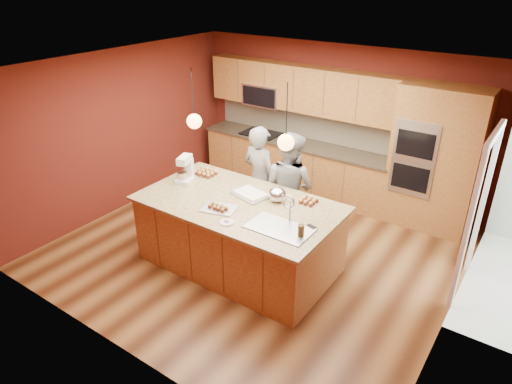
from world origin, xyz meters
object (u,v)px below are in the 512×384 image
Objects in this scene: person_left at (260,179)px; person_right at (289,188)px; island at (240,234)px; mixing_bowl at (277,195)px; stand_mixer at (185,171)px.

person_left is 1.00× the size of person_right.
person_left is 0.54m from person_right.
island is 11.27× the size of mixing_bowl.
island is at bearing -140.85° from mixing_bowl.
mixing_bowl is at bearing 145.59° from person_left.
mixing_bowl is (1.43, 0.24, -0.08)m from stand_mixer.
stand_mixer reaches higher than mixing_bowl.
person_left is at bearing 36.09° from stand_mixer.
person_right is at bearing -171.71° from person_left.
person_right reaches higher than island.
island is 1.23m from stand_mixer.
person_left is at bearing 137.30° from mixing_bowl.
person_left is at bearing 7.38° from person_right.
stand_mixer is (-0.68, -0.93, 0.31)m from person_left.
person_left is 1.20m from stand_mixer.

